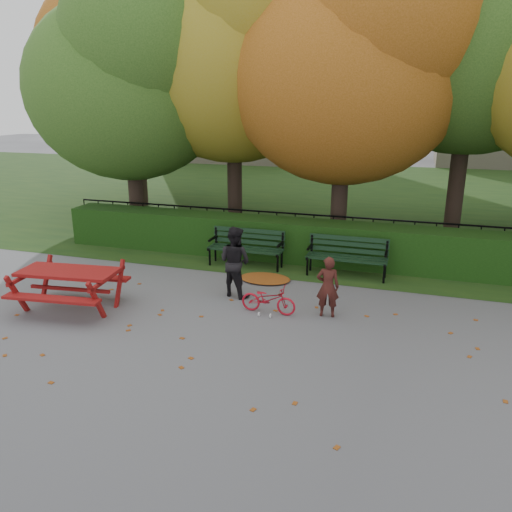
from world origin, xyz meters
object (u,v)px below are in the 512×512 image
(tree_d, at_px, (495,7))
(picnic_table, at_px, (69,279))
(tree_c, at_px, (359,58))
(bench_right, at_px, (347,254))
(bicycle, at_px, (268,299))
(tree_b, at_px, (242,40))
(tree_f, at_px, (137,44))
(child, at_px, (328,287))
(bench_left, at_px, (247,245))
(adult, at_px, (235,261))
(tree_a, at_px, (133,74))

(tree_d, distance_m, picnic_table, 11.63)
(tree_c, xyz_separation_m, bench_right, (0.27, -2.26, -4.30))
(bicycle, bearing_deg, tree_b, 25.42)
(bench_right, xyz_separation_m, picnic_table, (-4.73, -3.54, 0.09))
(tree_d, bearing_deg, tree_f, 169.67)
(tree_c, distance_m, child, 6.30)
(bench_left, height_order, bench_right, same)
(tree_d, distance_m, bench_left, 8.31)
(tree_b, height_order, bicycle, tree_b)
(bench_right, height_order, adult, adult)
(tree_a, relative_size, tree_d, 0.78)
(tree_a, distance_m, tree_b, 3.11)
(bench_right, bearing_deg, tree_d, 51.77)
(tree_d, height_order, picnic_table, tree_d)
(adult, bearing_deg, tree_d, -113.39)
(child, bearing_deg, picnic_table, 5.62)
(tree_d, distance_m, adult, 8.95)
(tree_c, height_order, bicycle, tree_c)
(tree_d, height_order, tree_f, tree_d)
(bench_right, relative_size, bicycle, 1.71)
(tree_a, relative_size, picnic_table, 3.78)
(tree_a, height_order, child, tree_a)
(tree_b, relative_size, picnic_table, 4.44)
(tree_f, relative_size, picnic_table, 4.64)
(tree_f, xyz_separation_m, bench_left, (5.83, -5.54, -5.17))
(picnic_table, bearing_deg, bench_left, 49.95)
(bench_left, relative_size, child, 1.57)
(tree_b, bearing_deg, bench_left, -69.42)
(tree_a, height_order, tree_b, tree_b)
(tree_c, xyz_separation_m, picnic_table, (-4.47, -5.80, -4.22))
(adult, bearing_deg, tree_c, -94.68)
(tree_c, relative_size, adult, 5.55)
(tree_a, relative_size, bench_left, 4.16)
(tree_d, xyz_separation_m, child, (-2.81, -5.91, -5.41))
(tree_c, xyz_separation_m, child, (0.24, -4.65, -4.25))
(tree_a, height_order, bench_right, tree_a)
(tree_b, bearing_deg, bicycle, -66.49)
(tree_c, bearing_deg, tree_a, -176.35)
(tree_a, bearing_deg, bench_left, -25.76)
(child, bearing_deg, adult, -21.68)
(tree_a, xyz_separation_m, adult, (4.29, -3.79, -3.80))
(tree_d, relative_size, picnic_table, 4.84)
(tree_c, bearing_deg, bench_left, -133.36)
(bench_left, xyz_separation_m, adult, (0.40, -1.91, 0.20))
(tree_b, height_order, bench_right, tree_b)
(tree_d, relative_size, child, 8.35)
(tree_c, distance_m, adult, 6.10)
(tree_f, bearing_deg, tree_a, -62.02)
(tree_b, distance_m, bench_right, 6.76)
(tree_d, bearing_deg, tree_a, -169.67)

